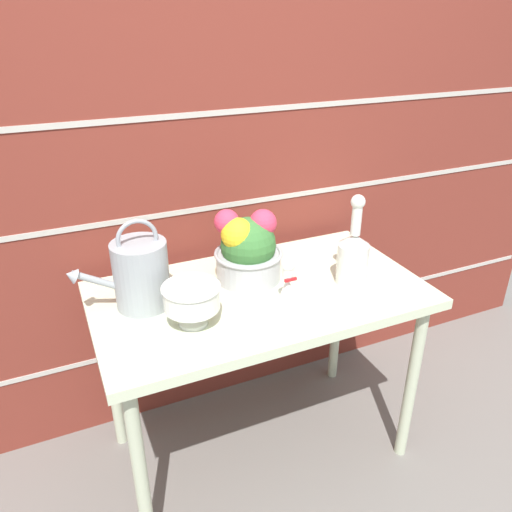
{
  "coord_description": "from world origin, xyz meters",
  "views": [
    {
      "loc": [
        -0.62,
        -1.36,
        1.62
      ],
      "look_at": [
        0.0,
        0.03,
        0.86
      ],
      "focal_mm": 35.0,
      "sensor_mm": 36.0,
      "label": 1
    }
  ],
  "objects": [
    {
      "name": "watering_can",
      "position": [
        -0.39,
        0.07,
        0.86
      ],
      "size": [
        0.32,
        0.18,
        0.3
      ],
      "color": "#93999E",
      "rests_on": "patio_table"
    },
    {
      "name": "glass_decanter",
      "position": [
        0.32,
        -0.08,
        0.85
      ],
      "size": [
        0.11,
        0.11,
        0.33
      ],
      "color": "silver",
      "rests_on": "patio_table"
    },
    {
      "name": "patio_table",
      "position": [
        0.0,
        0.0,
        0.66
      ],
      "size": [
        1.14,
        0.64,
        0.74
      ],
      "color": "beige",
      "rests_on": "ground_plane"
    },
    {
      "name": "crystal_pedestal_bowl",
      "position": [
        -0.27,
        -0.1,
        0.83
      ],
      "size": [
        0.18,
        0.18,
        0.14
      ],
      "color": "silver",
      "rests_on": "patio_table"
    },
    {
      "name": "figurine_vase",
      "position": [
        0.04,
        -0.12,
        0.81
      ],
      "size": [
        0.08,
        0.08,
        0.17
      ],
      "color": "white",
      "rests_on": "patio_table"
    },
    {
      "name": "flower_planter",
      "position": [
        -0.01,
        0.1,
        0.86
      ],
      "size": [
        0.24,
        0.24,
        0.27
      ],
      "color": "#ADADB2",
      "rests_on": "patio_table"
    },
    {
      "name": "ground_plane",
      "position": [
        0.0,
        0.0,
        0.0
      ],
      "size": [
        12.0,
        12.0,
        0.0
      ],
      "primitive_type": "plane",
      "color": "slate"
    },
    {
      "name": "brick_wall",
      "position": [
        0.0,
        0.43,
        1.1
      ],
      "size": [
        3.6,
        0.08,
        2.2
      ],
      "color": "maroon",
      "rests_on": "ground_plane"
    }
  ]
}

